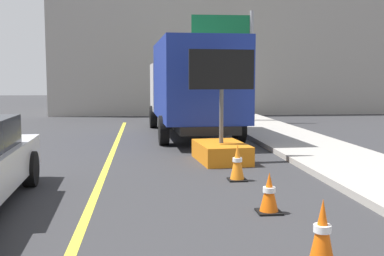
{
  "coord_description": "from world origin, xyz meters",
  "views": [
    {
      "loc": [
        0.85,
        2.53,
        2.01
      ],
      "look_at": [
        1.36,
        7.38,
        1.49
      ],
      "focal_mm": 43.81,
      "sensor_mm": 36.0,
      "label": 1
    }
  ],
  "objects_px": {
    "traffic_cone_mid_lane": "(322,234)",
    "traffic_cone_curbside": "(237,163)",
    "box_truck": "(192,85)",
    "highway_guide_sign": "(234,47)",
    "arrow_board_trailer": "(221,142)",
    "traffic_cone_far_lane": "(269,193)"
  },
  "relations": [
    {
      "from": "box_truck",
      "to": "traffic_cone_far_lane",
      "type": "distance_m",
      "value": 9.65
    },
    {
      "from": "arrow_board_trailer",
      "to": "traffic_cone_mid_lane",
      "type": "bearing_deg",
      "value": -89.94
    },
    {
      "from": "arrow_board_trailer",
      "to": "traffic_cone_curbside",
      "type": "distance_m",
      "value": 2.16
    },
    {
      "from": "arrow_board_trailer",
      "to": "highway_guide_sign",
      "type": "height_order",
      "value": "highway_guide_sign"
    },
    {
      "from": "arrow_board_trailer",
      "to": "traffic_cone_curbside",
      "type": "height_order",
      "value": "arrow_board_trailer"
    },
    {
      "from": "traffic_cone_mid_lane",
      "to": "arrow_board_trailer",
      "type": "bearing_deg",
      "value": 90.06
    },
    {
      "from": "traffic_cone_mid_lane",
      "to": "traffic_cone_curbside",
      "type": "xyz_separation_m",
      "value": [
        -0.04,
        4.31,
        -0.01
      ]
    },
    {
      "from": "traffic_cone_mid_lane",
      "to": "highway_guide_sign",
      "type": "bearing_deg",
      "value": 82.3
    },
    {
      "from": "box_truck",
      "to": "highway_guide_sign",
      "type": "xyz_separation_m",
      "value": [
        2.37,
        4.56,
        1.66
      ]
    },
    {
      "from": "arrow_board_trailer",
      "to": "box_truck",
      "type": "bearing_deg",
      "value": 92.05
    },
    {
      "from": "highway_guide_sign",
      "to": "traffic_cone_far_lane",
      "type": "bearing_deg",
      "value": -98.88
    },
    {
      "from": "box_truck",
      "to": "highway_guide_sign",
      "type": "distance_m",
      "value": 5.4
    },
    {
      "from": "traffic_cone_mid_lane",
      "to": "box_truck",
      "type": "bearing_deg",
      "value": 90.94
    },
    {
      "from": "box_truck",
      "to": "highway_guide_sign",
      "type": "relative_size",
      "value": 1.6
    },
    {
      "from": "box_truck",
      "to": "traffic_cone_curbside",
      "type": "bearing_deg",
      "value": -88.86
    },
    {
      "from": "arrow_board_trailer",
      "to": "highway_guide_sign",
      "type": "xyz_separation_m",
      "value": [
        2.19,
        9.68,
        2.94
      ]
    },
    {
      "from": "highway_guide_sign",
      "to": "traffic_cone_curbside",
      "type": "distance_m",
      "value": 12.43
    },
    {
      "from": "traffic_cone_far_lane",
      "to": "arrow_board_trailer",
      "type": "bearing_deg",
      "value": 89.85
    },
    {
      "from": "traffic_cone_mid_lane",
      "to": "traffic_cone_curbside",
      "type": "height_order",
      "value": "traffic_cone_mid_lane"
    },
    {
      "from": "box_truck",
      "to": "traffic_cone_mid_lane",
      "type": "xyz_separation_m",
      "value": [
        0.19,
        -11.59,
        -1.4
      ]
    },
    {
      "from": "traffic_cone_curbside",
      "to": "highway_guide_sign",
      "type": "bearing_deg",
      "value": 79.34
    },
    {
      "from": "traffic_cone_mid_lane",
      "to": "traffic_cone_far_lane",
      "type": "distance_m",
      "value": 2.05
    }
  ]
}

